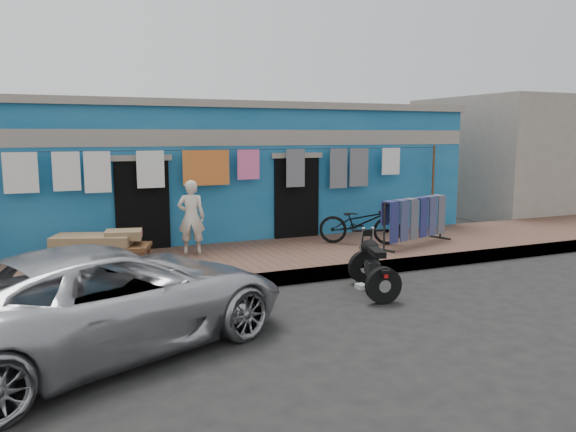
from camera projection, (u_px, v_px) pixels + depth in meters
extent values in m
plane|color=black|center=(340.00, 308.00, 8.57)|extent=(80.00, 80.00, 0.00)
cube|color=brown|center=(268.00, 260.00, 11.27)|extent=(28.00, 3.00, 0.25)
cube|color=gray|center=(298.00, 276.00, 9.95)|extent=(28.00, 0.10, 0.25)
cube|color=#155A8E|center=(211.00, 174.00, 14.68)|extent=(12.00, 5.00, 3.20)
cube|color=#9E9384|center=(241.00, 138.00, 12.33)|extent=(12.00, 0.14, 0.35)
cube|color=#9E9384|center=(210.00, 109.00, 14.44)|extent=(12.20, 5.20, 0.16)
cube|color=black|center=(143.00, 211.00, 11.60)|extent=(1.10, 0.10, 2.10)
cube|color=black|center=(296.00, 203.00, 12.99)|extent=(1.10, 0.10, 2.10)
cube|color=#9E9384|center=(526.00, 156.00, 19.01)|extent=(6.00, 5.00, 3.80)
cylinder|color=brown|center=(433.00, 187.00, 14.22)|extent=(0.06, 0.06, 2.10)
cylinder|color=black|center=(246.00, 150.00, 12.09)|extent=(10.00, 0.01, 0.01)
cube|color=silver|center=(21.00, 173.00, 10.38)|extent=(0.60, 0.02, 0.76)
cube|color=silver|center=(66.00, 171.00, 10.70)|extent=(0.50, 0.02, 0.75)
cube|color=silver|center=(98.00, 172.00, 10.93)|extent=(0.50, 0.02, 0.81)
cube|color=silver|center=(151.00, 169.00, 11.33)|extent=(0.55, 0.02, 0.75)
cube|color=#CC4C26|center=(206.00, 168.00, 11.79)|extent=(1.00, 0.02, 0.74)
cube|color=pink|center=(248.00, 164.00, 12.15)|extent=(0.50, 0.02, 0.65)
cube|color=slate|center=(296.00, 168.00, 12.61)|extent=(0.45, 0.02, 0.85)
cube|color=slate|center=(339.00, 168.00, 13.06)|extent=(0.45, 0.02, 0.92)
cube|color=slate|center=(359.00, 167.00, 13.27)|extent=(0.50, 0.02, 0.90)
cube|color=silver|center=(391.00, 161.00, 13.61)|extent=(0.50, 0.02, 0.65)
imported|color=silver|center=(107.00, 297.00, 6.78)|extent=(5.24, 3.86, 1.35)
imported|color=beige|center=(191.00, 217.00, 11.19)|extent=(0.62, 0.50, 1.48)
imported|color=black|center=(360.00, 218.00, 12.22)|extent=(1.82, 1.46, 1.14)
cube|color=silver|center=(253.00, 297.00, 8.97)|extent=(0.19, 0.15, 0.08)
cube|color=silver|center=(371.00, 279.00, 10.12)|extent=(0.15, 0.17, 0.07)
cube|color=silver|center=(361.00, 286.00, 9.62)|extent=(0.17, 0.21, 0.08)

